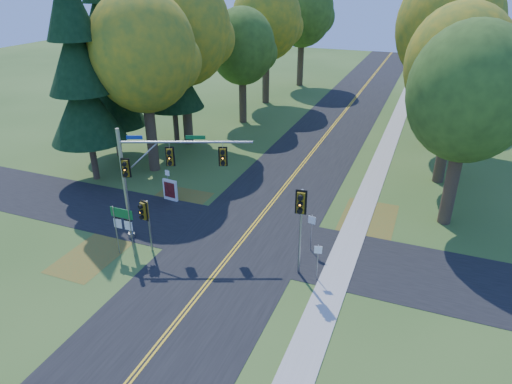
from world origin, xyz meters
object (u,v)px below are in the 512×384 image
at_px(east_signal_pole, 301,212).
at_px(info_kiosk, 170,190).
at_px(traffic_mast, 156,170).
at_px(route_sign_cluster, 123,222).

distance_m(east_signal_pole, info_kiosk, 12.75).
xyz_separation_m(traffic_mast, route_sign_cluster, (-0.89, -2.41, -2.35)).
relative_size(traffic_mast, info_kiosk, 4.55).
distance_m(traffic_mast, east_signal_pole, 9.01).
bearing_deg(route_sign_cluster, east_signal_pole, 9.88).
xyz_separation_m(route_sign_cluster, info_kiosk, (-1.32, 7.09, -1.39)).
bearing_deg(traffic_mast, route_sign_cluster, -131.87).
bearing_deg(info_kiosk, route_sign_cluster, -73.61).
bearing_deg(info_kiosk, traffic_mast, -58.91).
bearing_deg(east_signal_pole, info_kiosk, 148.18).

